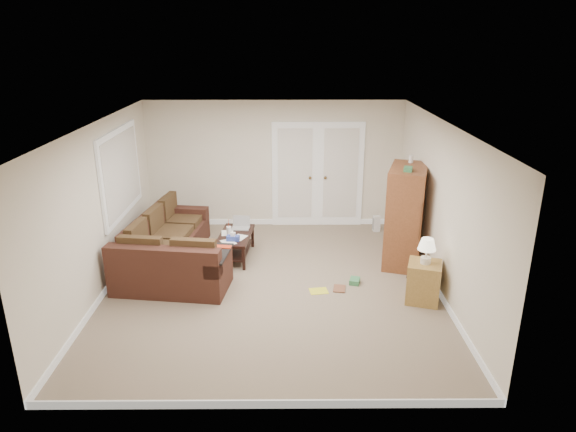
{
  "coord_description": "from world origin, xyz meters",
  "views": [
    {
      "loc": [
        0.2,
        -7.1,
        3.68
      ],
      "look_at": [
        0.25,
        0.14,
        1.1
      ],
      "focal_mm": 32.0,
      "sensor_mm": 36.0,
      "label": 1
    }
  ],
  "objects_px": {
    "tv_armoire": "(405,215)",
    "coffee_table": "(236,244)",
    "sectional_sofa": "(169,253)",
    "side_cabinet": "(424,279)"
  },
  "relations": [
    {
      "from": "coffee_table",
      "to": "tv_armoire",
      "type": "height_order",
      "value": "tv_armoire"
    },
    {
      "from": "sectional_sofa",
      "to": "tv_armoire",
      "type": "xyz_separation_m",
      "value": [
        3.88,
        0.32,
        0.52
      ]
    },
    {
      "from": "coffee_table",
      "to": "side_cabinet",
      "type": "distance_m",
      "value": 3.26
    },
    {
      "from": "tv_armoire",
      "to": "coffee_table",
      "type": "bearing_deg",
      "value": -166.77
    },
    {
      "from": "sectional_sofa",
      "to": "coffee_table",
      "type": "distance_m",
      "value": 1.17
    },
    {
      "from": "sectional_sofa",
      "to": "coffee_table",
      "type": "xyz_separation_m",
      "value": [
        1.03,
        0.53,
        -0.08
      ]
    },
    {
      "from": "coffee_table",
      "to": "tv_armoire",
      "type": "relative_size",
      "value": 0.61
    },
    {
      "from": "coffee_table",
      "to": "tv_armoire",
      "type": "distance_m",
      "value": 2.92
    },
    {
      "from": "coffee_table",
      "to": "side_cabinet",
      "type": "bearing_deg",
      "value": -23.7
    },
    {
      "from": "sectional_sofa",
      "to": "side_cabinet",
      "type": "relative_size",
      "value": 2.87
    }
  ]
}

